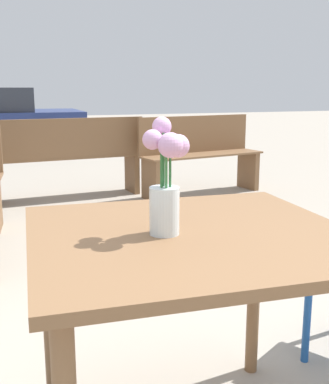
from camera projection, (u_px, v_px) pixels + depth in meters
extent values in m
cube|color=brown|center=(191.00, 236.00, 1.38)|extent=(0.98, 0.92, 0.03)
cylinder|color=brown|center=(50.00, 315.00, 1.70)|extent=(0.05, 0.05, 0.71)
cylinder|color=brown|center=(254.00, 290.00, 1.91)|extent=(0.05, 0.05, 0.71)
cylinder|color=silver|center=(164.00, 211.00, 1.34)|extent=(0.08, 0.08, 0.13)
cylinder|color=silver|center=(164.00, 220.00, 1.34)|extent=(0.07, 0.07, 0.07)
cylinder|color=#337038|center=(170.00, 192.00, 1.34)|extent=(0.01, 0.01, 0.22)
sphere|color=#CC99C6|center=(178.00, 146.00, 1.32)|extent=(0.06, 0.06, 0.06)
cylinder|color=#337038|center=(163.00, 182.00, 1.34)|extent=(0.01, 0.01, 0.27)
sphere|color=#CC99C6|center=(162.00, 126.00, 1.33)|extent=(0.05, 0.05, 0.05)
cylinder|color=#337038|center=(162.00, 189.00, 1.32)|extent=(0.01, 0.01, 0.24)
sphere|color=#CC99C6|center=(153.00, 140.00, 1.28)|extent=(0.05, 0.05, 0.05)
cylinder|color=#337038|center=(166.00, 192.00, 1.32)|extent=(0.01, 0.01, 0.22)
sphere|color=#CC99C6|center=(170.00, 145.00, 1.27)|extent=(0.07, 0.07, 0.07)
cylinder|color=#1E519E|center=(307.00, 315.00, 2.01)|extent=(0.03, 0.03, 0.42)
cube|color=brown|center=(203.00, 155.00, 5.22)|extent=(1.44, 0.58, 0.02)
cube|color=brown|center=(195.00, 134.00, 5.31)|extent=(1.39, 0.26, 0.40)
cube|color=brown|center=(248.00, 170.00, 5.58)|extent=(0.11, 0.33, 0.43)
cube|color=brown|center=(151.00, 180.00, 4.95)|extent=(0.11, 0.33, 0.43)
cube|color=brown|center=(67.00, 157.00, 5.06)|extent=(1.60, 0.46, 0.02)
cube|color=brown|center=(69.00, 138.00, 4.87)|extent=(1.58, 0.14, 0.40)
cube|color=brown|center=(132.00, 173.00, 5.40)|extent=(0.08, 0.33, 0.43)
cylinder|color=black|center=(37.00, 129.00, 10.28)|extent=(0.60, 0.20, 0.60)
cylinder|color=black|center=(45.00, 136.00, 8.72)|extent=(0.60, 0.20, 0.60)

